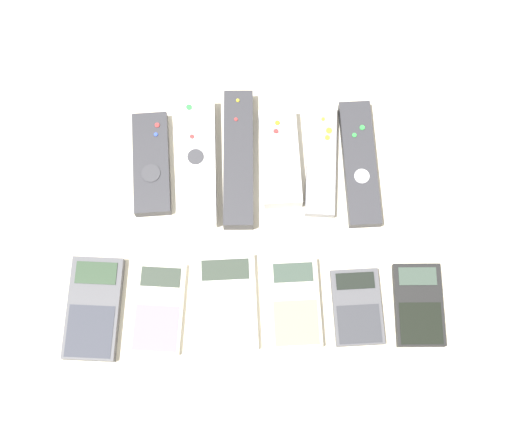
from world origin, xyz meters
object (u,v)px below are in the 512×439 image
calculator_2 (228,302)px  calculator_3 (296,303)px  remote_0 (153,164)px  remote_4 (322,161)px  remote_1 (197,162)px  calculator_0 (95,308)px  remote_5 (361,163)px  remote_2 (240,159)px  calculator_4 (358,307)px  remote_3 (281,158)px  calculator_1 (160,308)px  calculator_5 (420,305)px

calculator_2 → calculator_3: size_ratio=1.08×
remote_0 → remote_4: (0.26, 0.00, -0.00)m
remote_1 → calculator_0: size_ratio=1.34×
remote_4 → calculator_3: same height
remote_0 → calculator_3: bearing=-48.8°
remote_5 → calculator_3: 0.24m
remote_2 → remote_5: size_ratio=1.08×
remote_1 → remote_2: 0.06m
calculator_0 → calculator_4: 0.38m
remote_5 → calculator_2: bearing=-136.1°
remote_3 → calculator_3: 0.22m
calculator_0 → calculator_3: same height
remote_2 → remote_5: (0.19, -0.01, -0.00)m
remote_1 → calculator_3: remote_1 is taller
remote_3 → calculator_1: (-0.18, -0.23, -0.01)m
remote_3 → calculator_5: (0.20, -0.23, -0.01)m
calculator_3 → calculator_5: (0.18, -0.00, -0.00)m
calculator_5 → calculator_2: bearing=178.8°
calculator_1 → remote_2: bearing=66.4°
remote_1 → calculator_3: bearing=-57.5°
remote_0 → remote_3: (0.20, 0.01, 0.00)m
remote_4 → calculator_1: 0.33m
calculator_2 → calculator_3: (0.10, -0.00, 0.00)m
calculator_1 → calculator_5: size_ratio=1.12×
remote_5 → calculator_5: remote_5 is taller
calculator_2 → calculator_4: (0.19, -0.01, -0.00)m
remote_3 → calculator_1: bearing=-131.3°
remote_2 → remote_5: 0.19m
calculator_0 → calculator_3: bearing=4.1°
remote_0 → remote_2: size_ratio=0.76×
remote_4 → calculator_2: bearing=-120.1°
remote_3 → remote_4: 0.06m
calculator_4 → remote_0: bearing=141.3°
remote_2 → calculator_3: (0.08, -0.22, -0.00)m
remote_5 → remote_3: bearing=174.1°
calculator_0 → calculator_4: bearing=3.0°
remote_0 → remote_2: 0.13m
calculator_0 → calculator_4: (0.38, 0.00, -0.00)m
remote_0 → remote_2: remote_2 is taller
remote_4 → calculator_0: bearing=-142.7°
calculator_2 → calculator_3: calculator_3 is taller
remote_3 → calculator_4: bearing=-67.6°
calculator_5 → calculator_1: bearing=-179.9°
remote_2 → remote_5: bearing=-2.0°
remote_2 → calculator_0: remote_2 is taller
remote_2 → calculator_1: bearing=-117.0°
remote_1 → calculator_2: size_ratio=1.43×
remote_1 → calculator_1: 0.23m
calculator_2 → calculator_4: bearing=-4.7°
calculator_1 → calculator_5: (0.38, 0.00, 0.00)m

